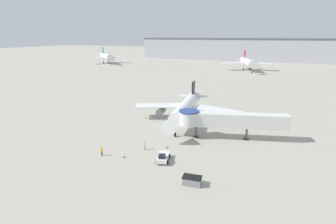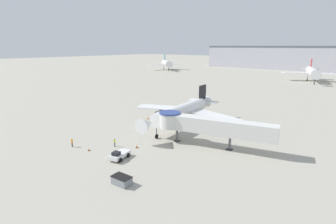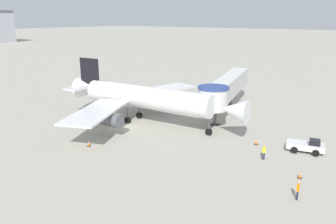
# 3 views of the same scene
# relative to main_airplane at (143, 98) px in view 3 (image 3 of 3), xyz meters

# --- Properties ---
(ground_plane) EXTENTS (800.00, 800.00, 0.00)m
(ground_plane) POSITION_rel_main_airplane_xyz_m (-2.80, 0.34, -3.63)
(ground_plane) COLOR #A8A393
(main_airplane) EXTENTS (27.39, 27.47, 8.50)m
(main_airplane) POSITION_rel_main_airplane_xyz_m (0.00, 0.00, 0.00)
(main_airplane) COLOR white
(main_airplane) RESTS_ON ground_plane
(jet_bridge) EXTENTS (21.60, 8.42, 5.76)m
(jet_bridge) POSITION_rel_main_airplane_xyz_m (10.91, -7.17, 0.46)
(jet_bridge) COLOR silver
(jet_bridge) RESTS_ON ground_plane
(pushback_tug_white) EXTENTS (2.82, 4.29, 1.53)m
(pushback_tug_white) POSITION_rel_main_airplane_xyz_m (3.05, -21.41, -2.92)
(pushback_tug_white) COLOR silver
(pushback_tug_white) RESTS_ON ground_plane
(traffic_cone_apron_front) EXTENTS (0.37, 0.37, 0.62)m
(traffic_cone_apron_front) POSITION_rel_main_airplane_xyz_m (-3.81, -22.71, -3.33)
(traffic_cone_apron_front) COLOR black
(traffic_cone_apron_front) RESTS_ON ground_plane
(traffic_cone_port_wing) EXTENTS (0.39, 0.39, 0.65)m
(traffic_cone_port_wing) POSITION_rel_main_airplane_xyz_m (-10.53, -0.86, -3.32)
(traffic_cone_port_wing) COLOR black
(traffic_cone_port_wing) RESTS_ON ground_plane
(traffic_cone_near_nose) EXTENTS (0.42, 0.42, 0.69)m
(traffic_cone_near_nose) POSITION_rel_main_airplane_xyz_m (1.69, -16.16, -3.29)
(traffic_cone_near_nose) COLOR black
(traffic_cone_near_nose) RESTS_ON ground_plane
(ground_crew_marshaller) EXTENTS (0.31, 0.36, 1.62)m
(ground_crew_marshaller) POSITION_rel_main_airplane_xyz_m (-1.87, -18.43, -2.69)
(ground_crew_marshaller) COLOR #1E2338
(ground_crew_marshaller) RESTS_ON ground_plane
(ground_crew_wing_walker) EXTENTS (0.33, 0.22, 1.67)m
(ground_crew_wing_walker) POSITION_rel_main_airplane_xyz_m (-7.82, -23.64, -2.66)
(ground_crew_wing_walker) COLOR #1E2338
(ground_crew_wing_walker) RESTS_ON ground_plane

